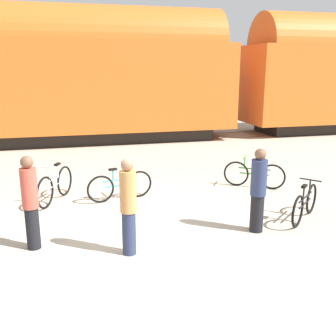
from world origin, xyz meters
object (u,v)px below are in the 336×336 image
object	(u,v)px
bicycle_black	(305,204)
bicycle_teal	(120,186)
freight_train	(92,72)
bicycle_silver	(55,186)
bicycle_green	(254,174)
person_in_red	(30,202)
person_in_tan	(128,206)
person_in_navy	(258,190)

from	to	relation	value
bicycle_black	bicycle_teal	bearing A→B (deg)	147.96
freight_train	bicycle_teal	size ratio (longest dim) A/B	23.58
bicycle_black	bicycle_silver	world-z (taller)	bicycle_silver
bicycle_green	bicycle_teal	size ratio (longest dim) A/B	0.85
freight_train	person_in_red	bearing A→B (deg)	-99.84
freight_train	person_in_tan	bearing A→B (deg)	-90.94
person_in_navy	bicycle_green	bearing A→B (deg)	-132.64
person_in_navy	person_in_red	world-z (taller)	person_in_red
person_in_tan	person_in_red	distance (m)	1.76
person_in_tan	person_in_red	xyz separation A→B (m)	(-1.64, 0.63, -0.01)
freight_train	person_in_tan	world-z (taller)	freight_train
bicycle_teal	person_in_red	size ratio (longest dim) A/B	0.96
freight_train	bicycle_silver	size ratio (longest dim) A/B	24.27
bicycle_teal	person_in_tan	bearing A→B (deg)	-94.47
bicycle_green	person_in_tan	size ratio (longest dim) A/B	0.82
freight_train	bicycle_teal	world-z (taller)	freight_train
person_in_navy	person_in_tan	bearing A→B (deg)	-9.80
bicycle_silver	bicycle_teal	bearing A→B (deg)	-9.86
bicycle_green	bicycle_teal	xyz separation A→B (m)	(-3.64, -0.13, -0.01)
bicycle_black	person_in_tan	bearing A→B (deg)	-170.50
bicycle_black	person_in_red	size ratio (longest dim) A/B	0.75
bicycle_green	bicycle_teal	world-z (taller)	bicycle_green
bicycle_green	person_in_navy	world-z (taller)	person_in_navy
bicycle_teal	bicycle_silver	world-z (taller)	bicycle_silver
bicycle_silver	person_in_tan	distance (m)	3.49
person_in_red	freight_train	bearing A→B (deg)	-134.19
bicycle_green	person_in_navy	size ratio (longest dim) A/B	0.84
bicycle_black	person_in_tan	distance (m)	3.96
person_in_red	bicycle_black	bearing A→B (deg)	145.81
bicycle_green	person_in_red	world-z (taller)	person_in_red
person_in_navy	person_in_red	distance (m)	4.25
bicycle_teal	bicycle_silver	bearing A→B (deg)	170.14
freight_train	person_in_tan	distance (m)	11.33
bicycle_silver	person_in_red	world-z (taller)	person_in_red
person_in_navy	bicycle_black	bearing A→B (deg)	175.64
bicycle_green	bicycle_silver	distance (m)	5.19
person_in_tan	bicycle_green	bearing A→B (deg)	24.77
bicycle_black	bicycle_green	bearing A→B (deg)	89.97
bicycle_black	bicycle_silver	size ratio (longest dim) A/B	0.80
bicycle_teal	person_in_tan	distance (m)	2.98
person_in_navy	freight_train	bearing A→B (deg)	-94.84
bicycle_black	bicycle_silver	bearing A→B (deg)	153.83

